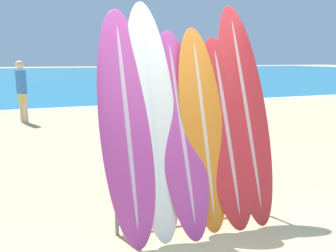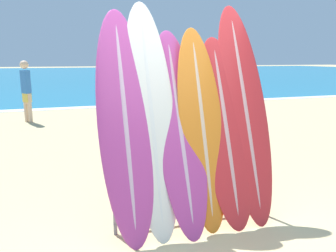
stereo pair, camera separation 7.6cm
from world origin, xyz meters
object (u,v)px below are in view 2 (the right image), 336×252
Objects in this scene: surfboard_slot_5 at (245,111)px; person_far_left at (202,110)px; surfboard_slot_3 at (202,127)px; person_mid_beach at (26,89)px; surfboard_slot_2 at (180,130)px; person_far_right at (111,90)px; surfboard_slot_4 at (225,130)px; surfboard_rack at (191,180)px; surfboard_slot_0 at (125,123)px; person_near_water at (176,92)px; surfboard_slot_1 at (151,117)px.

surfboard_slot_5 is 2.56m from person_far_left.
surfboard_slot_3 is 1.23× the size of person_mid_beach.
surfboard_slot_2 reaches higher than person_far_right.
person_mid_beach is (-2.93, 7.06, -0.27)m from surfboard_slot_5.
person_far_right is at bearing 92.49° from surfboard_slot_4.
person_far_right is at bearing 95.10° from surfboard_slot_5.
surfboard_slot_3 reaches higher than surfboard_rack.
surfboard_slot_0 is at bearing -178.84° from surfboard_slot_5.
surfboard_slot_0 is 3.22m from person_far_left.
surfboard_slot_2 is at bearing 163.70° from surfboard_rack.
person_mid_beach reaches higher than person_far_right.
surfboard_slot_4 reaches higher than surfboard_rack.
surfboard_slot_4 is at bearing -0.54° from surfboard_slot_3.
surfboard_slot_2 reaches higher than person_near_water.
surfboard_slot_1 is at bearing 4.46° from surfboard_slot_0.
surfboard_slot_2 is at bearing -132.55° from person_far_left.
surfboard_slot_1 reaches higher than surfboard_slot_4.
person_mid_beach is at bearing 104.27° from surfboard_slot_1.
surfboard_slot_0 reaches higher than surfboard_slot_2.
surfboard_slot_2 is at bearing 177.87° from surfboard_slot_4.
surfboard_slot_1 is 7.30m from person_mid_beach.
surfboard_slot_4 is 7.61m from person_mid_beach.
surfboard_rack is at bearing -11.03° from surfboard_slot_1.
surfboard_slot_3 reaches higher than person_mid_beach.
person_mid_beach reaches higher than person_far_left.
surfboard_rack is 7.50m from person_mid_beach.
person_far_right is at bearing 82.37° from surfboard_slot_0.
surfboard_slot_4 is 1.32× the size of person_far_left.
surfboard_slot_0 is at bearing 177.11° from surfboard_slot_3.
surfboard_slot_4 reaches higher than person_far_right.
person_far_right is (-1.15, 3.88, 0.06)m from person_far_left.
surfboard_slot_4 is 6.55m from person_near_water.
surfboard_rack is 0.80× the size of surfboard_slot_3.
surfboard_slot_2 is 7.42m from person_mid_beach.
person_near_water is at bearing 70.51° from surfboard_slot_2.
surfboard_slot_4 is (0.29, -0.00, -0.05)m from surfboard_slot_3.
surfboard_rack is 0.71× the size of surfboard_slot_1.
surfboard_slot_0 reaches higher than person_far_left.
surfboard_rack is at bearing -16.30° from surfboard_slot_2.
person_far_right is at bearing 73.56° from person_near_water.
person_far_left is at bearing 71.10° from surfboard_slot_4.
person_mid_beach is at bearing -3.13° from person_far_right.
person_far_right is at bearing 34.70° from person_mid_beach.
surfboard_slot_4 is at bearing -18.27° from person_mid_beach.
surfboard_slot_2 is 1.28× the size of person_far_right.
surfboard_slot_5 is 1.57× the size of person_far_left.
person_far_left is (0.87, 2.54, -0.19)m from surfboard_slot_4.
person_far_left is at bearing 76.71° from surfboard_slot_5.
surfboard_rack is at bearing -4.89° from surfboard_slot_0.
person_mid_beach is at bearing 112.55° from surfboard_slot_5.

